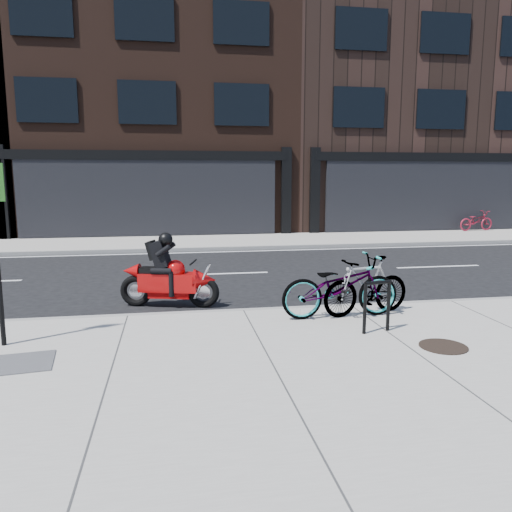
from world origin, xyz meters
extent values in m
plane|color=black|center=(0.00, 0.00, 0.00)|extent=(120.00, 120.00, 0.00)
cube|color=gray|center=(0.00, -5.00, 0.07)|extent=(60.00, 6.00, 0.13)
cube|color=gray|center=(0.00, 7.75, 0.07)|extent=(60.00, 3.50, 0.13)
cube|color=black|center=(-2.00, 14.50, 7.25)|extent=(12.00, 10.00, 14.50)
cube|color=black|center=(10.00, 14.50, 6.25)|extent=(12.00, 10.00, 12.50)
cylinder|color=black|center=(1.61, -3.60, 0.52)|extent=(0.05, 0.05, 0.77)
cylinder|color=black|center=(2.02, -3.51, 0.52)|extent=(0.05, 0.05, 0.77)
cylinder|color=black|center=(1.82, -3.55, 0.90)|extent=(0.43, 0.14, 0.05)
imported|color=gray|center=(1.54, -2.67, 0.66)|extent=(2.04, 0.77, 1.06)
imported|color=gray|center=(2.03, -2.60, 0.63)|extent=(1.74, 0.84, 1.01)
torus|color=black|center=(-0.66, -1.19, 0.30)|extent=(0.63, 0.28, 0.61)
torus|color=black|center=(-1.93, -0.86, 0.30)|extent=(0.63, 0.28, 0.61)
cube|color=#9D0707|center=(-1.30, -1.02, 0.48)|extent=(1.17, 0.62, 0.35)
cone|color=#9D0707|center=(-0.62, -1.20, 0.54)|extent=(0.51, 0.50, 0.41)
sphere|color=#9D0707|center=(-1.17, -1.06, 0.72)|extent=(0.37, 0.37, 0.37)
cube|color=black|center=(-1.57, -0.95, 0.71)|extent=(0.56, 0.38, 0.11)
cylinder|color=silver|center=(-1.75, -0.73, 0.28)|extent=(0.51, 0.21, 0.08)
cube|color=black|center=(-1.45, -0.98, 1.02)|extent=(0.43, 0.41, 0.55)
cube|color=black|center=(-1.59, -0.95, 1.09)|extent=(0.28, 0.32, 0.37)
sphere|color=black|center=(-1.34, -1.01, 1.30)|extent=(0.27, 0.27, 0.27)
imported|color=maroon|center=(11.69, 9.00, 0.56)|extent=(1.69, 0.78, 0.86)
cylinder|color=black|center=(2.48, -4.34, 0.14)|extent=(0.87, 0.87, 0.02)
cube|color=#505053|center=(-3.14, -4.01, 0.14)|extent=(0.84, 0.84, 0.02)
camera|label=1|loc=(-1.21, -10.47, 2.50)|focal=35.00mm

